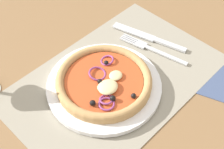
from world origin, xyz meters
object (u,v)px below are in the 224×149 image
Objects in this scene: pizza at (105,82)px; plate at (105,86)px; knife at (148,37)px; napkin at (217,76)px; fork at (149,48)px.

plate is at bearing 61.90° from pizza.
knife is 1.47× the size of napkin.
napkin is at bearing 168.97° from knife.
pizza is at bearing 142.30° from napkin.
pizza is 19.67cm from knife.
plate reaches higher than fork.
plate reaches higher than knife.
plate reaches higher than napkin.
knife reaches higher than fork.
napkin is at bearing -177.77° from fork.
knife reaches higher than napkin.
plate is 1.21× the size of pizza.
knife is at bearing 93.74° from napkin.
fork is 1.33× the size of napkin.
plate is at bearing 81.62° from fork.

